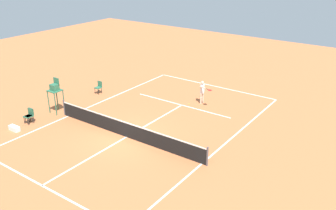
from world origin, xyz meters
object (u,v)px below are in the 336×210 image
tennis_ball (189,104)px  courtside_chair_far (30,115)px  equipment_bag (14,128)px  umpire_chair (55,90)px  player_serving (203,90)px  courtside_chair_near (29,115)px  courtside_chair_mid (99,87)px

tennis_ball → courtside_chair_far: 10.66m
courtside_chair_far → equipment_bag: bearing=96.8°
umpire_chair → courtside_chair_far: 2.31m
umpire_chair → tennis_ball: bearing=-136.0°
umpire_chair → equipment_bag: umpire_chair is taller
tennis_ball → player_serving: bearing=-134.7°
courtside_chair_far → umpire_chair: bearing=-92.4°
courtside_chair_near → equipment_bag: size_ratio=1.25×
tennis_ball → umpire_chair: umpire_chair is taller
courtside_chair_near → courtside_chair_far: (-0.03, -0.07, 0.00)m
tennis_ball → equipment_bag: bearing=56.1°
courtside_chair_mid → courtside_chair_far: same height
courtside_chair_mid → courtside_chair_near: bearing=91.7°
courtside_chair_far → courtside_chair_near: bearing=69.2°
tennis_ball → courtside_chair_mid: (6.82, 2.10, 0.50)m
tennis_ball → equipment_bag: equipment_bag is taller
courtside_chair_near → equipment_bag: courtside_chair_near is taller
player_serving → tennis_ball: size_ratio=24.75×
courtside_chair_near → courtside_chair_far: bearing=-110.8°
player_serving → tennis_ball: bearing=-27.4°
courtside_chair_mid → equipment_bag: courtside_chair_mid is taller
player_serving → courtside_chair_mid: size_ratio=1.77×
equipment_bag → umpire_chair: bearing=-88.9°
courtside_chair_mid → equipment_bag: bearing=92.8°
umpire_chair → player_serving: bearing=-135.9°
umpire_chair → courtside_chair_near: umpire_chair is taller
courtside_chair_near → equipment_bag: 1.28m
player_serving → courtside_chair_mid: 8.01m
umpire_chair → courtside_chair_mid: (0.30, -4.20, -1.07)m
courtside_chair_mid → courtside_chair_far: (-0.22, 6.25, 0.00)m
courtside_chair_far → player_serving: bearing=-128.9°
tennis_ball → umpire_chair: size_ratio=0.03×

